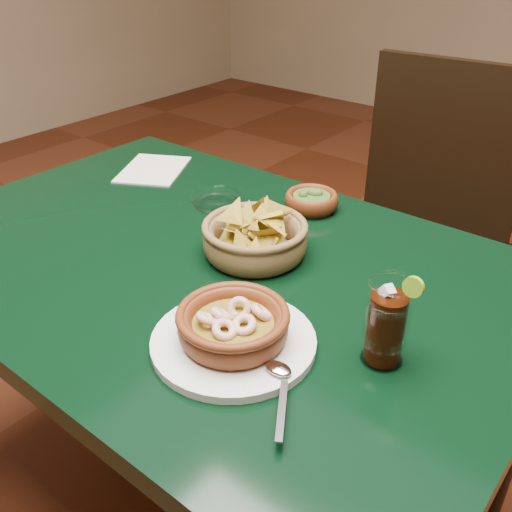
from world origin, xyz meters
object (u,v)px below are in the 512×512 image
Objects in this scene: shrimp_plate at (233,329)px; cola_drink at (386,323)px; chip_basket at (255,238)px; dining_table at (207,299)px; dining_chair at (417,233)px.

shrimp_plate is 0.22m from cola_drink.
chip_basket is at bearing 122.20° from shrimp_plate.
shrimp_plate is at bearing -57.80° from chip_basket.
shrimp_plate is (0.21, -0.16, 0.13)m from dining_table.
chip_basket is 1.51× the size of cola_drink.
chip_basket is (-0.05, -0.65, 0.24)m from dining_chair.
cola_drink reaches higher than chip_basket.
dining_table is at bearing -139.59° from chip_basket.
shrimp_plate is (0.09, -0.88, 0.24)m from dining_chair.
dining_table is 5.28× the size of chip_basket.
dining_chair is 4.34× the size of chip_basket.
chip_basket is at bearing -94.52° from dining_chair.
dining_chair is at bearing 95.85° from shrimp_plate.
dining_chair is 6.55× the size of cola_drink.
dining_chair reaches higher than chip_basket.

